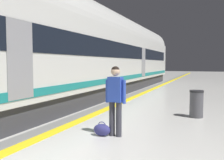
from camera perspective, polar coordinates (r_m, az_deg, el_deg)
The scene contains 6 objects.
safety_line_strip at distance 10.81m, azimuth 0.92°, elevation -5.77°, with size 0.36×80.00×0.01m, color yellow.
tactile_edge_band at distance 10.93m, azimuth -0.71°, elevation -5.66°, with size 0.62×80.00×0.01m, color slate.
high_speed_train at distance 11.89m, azimuth -8.10°, elevation 7.16°, with size 2.94×34.99×4.97m.
passenger_near at distance 6.09m, azimuth 0.79°, elevation -3.67°, with size 0.54×0.23×1.74m.
duffel_bag_near at distance 6.29m, azimuth -2.34°, elevation -11.41°, with size 0.44×0.26×0.36m.
waste_bin at distance 8.76m, azimuth 18.93°, elevation -5.23°, with size 0.46×0.46×0.91m.
Camera 1 is at (2.88, 0.06, 1.80)m, focal length 39.55 mm.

